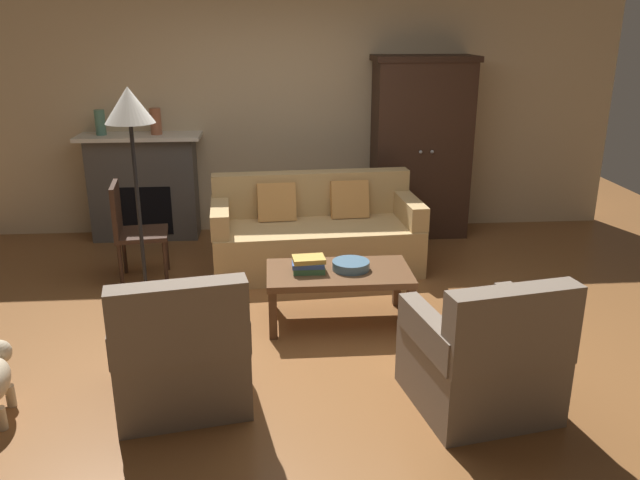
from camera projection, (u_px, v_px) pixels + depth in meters
name	position (u px, v px, depth m)	size (l,w,h in m)	color
ground_plane	(301.00, 326.00, 4.92)	(9.60, 9.60, 0.00)	brown
back_wall	(288.00, 103.00, 6.87)	(7.20, 0.10, 2.80)	beige
fireplace	(144.00, 186.00, 6.79)	(1.26, 0.48, 1.12)	#4C4947
armoire	(420.00, 147.00, 6.81)	(1.06, 0.57, 1.90)	#382319
couch	(315.00, 235.00, 6.02)	(1.97, 0.97, 0.86)	tan
coffee_table	(339.00, 277.00, 4.89)	(1.10, 0.60, 0.42)	brown
fruit_bowl	(351.00, 265.00, 4.88)	(0.29, 0.29, 0.07)	slate
book_stack	(309.00, 264.00, 4.83)	(0.25, 0.19, 0.12)	#427A4C
mantel_vase_jade	(100.00, 122.00, 6.52)	(0.10, 0.10, 0.26)	slate
mantel_vase_terracotta	(156.00, 121.00, 6.56)	(0.11, 0.11, 0.27)	#A86042
armchair_near_left	(181.00, 355.00, 3.84)	(0.89, 0.89, 0.88)	#756656
armchair_near_right	(483.00, 360.00, 3.78)	(0.90, 0.90, 0.88)	#756656
side_chair_wooden	(131.00, 226.00, 5.64)	(0.49, 0.49, 0.90)	#382319
floor_lamp	(130.00, 120.00, 4.61)	(0.36, 0.36, 1.78)	black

